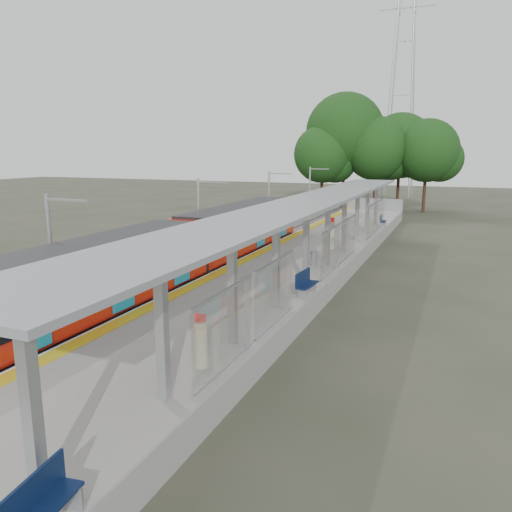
{
  "coord_description": "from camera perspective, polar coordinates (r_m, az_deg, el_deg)",
  "views": [
    {
      "loc": [
        8.42,
        -7.67,
        7.01
      ],
      "look_at": [
        -0.06,
        12.99,
        2.3
      ],
      "focal_mm": 35.0,
      "sensor_mm": 36.0,
      "label": 1
    }
  ],
  "objects": [
    {
      "name": "ground",
      "position": [
        13.37,
        -22.95,
        -20.75
      ],
      "size": [
        200.0,
        200.0,
        0.0
      ],
      "primitive_type": "plane",
      "color": "#474438",
      "rests_on": "ground"
    },
    {
      "name": "trackbed",
      "position": [
        31.3,
        -2.64,
        -0.82
      ],
      "size": [
        3.0,
        70.0,
        0.24
      ],
      "primitive_type": "cube",
      "color": "#59544C",
      "rests_on": "ground"
    },
    {
      "name": "platform",
      "position": [
        29.64,
        5.27,
        -0.82
      ],
      "size": [
        6.0,
        50.0,
        1.0
      ],
      "primitive_type": "cube",
      "color": "gray",
      "rests_on": "ground"
    },
    {
      "name": "tactile_strip",
      "position": [
        30.36,
        0.68,
        0.52
      ],
      "size": [
        0.6,
        50.0,
        0.02
      ],
      "primitive_type": "cube",
      "color": "gold",
      "rests_on": "platform"
    },
    {
      "name": "end_fence",
      "position": [
        53.56,
        13.23,
        5.8
      ],
      "size": [
        6.0,
        0.1,
        1.2
      ],
      "primitive_type": "cube",
      "color": "#9EA0A5",
      "rests_on": "platform"
    },
    {
      "name": "train",
      "position": [
        25.92,
        -8.03,
        0.77
      ],
      "size": [
        2.74,
        27.6,
        3.62
      ],
      "color": "black",
      "rests_on": "ground"
    },
    {
      "name": "canopy",
      "position": [
        24.96,
        6.37,
        5.38
      ],
      "size": [
        3.27,
        38.0,
        3.66
      ],
      "color": "#9EA0A5",
      "rests_on": "platform"
    },
    {
      "name": "pylon",
      "position": [
        82.09,
        16.49,
        19.85
      ],
      "size": [
        8.0,
        4.0,
        38.0
      ],
      "primitive_type": null,
      "color": "#9EA0A5",
      "rests_on": "ground"
    },
    {
      "name": "tree_cluster",
      "position": [
        61.45,
        13.0,
        12.43
      ],
      "size": [
        18.39,
        11.61,
        13.84
      ],
      "color": "#382316",
      "rests_on": "ground"
    },
    {
      "name": "catenary_masts",
      "position": [
        30.69,
        -6.4,
        4.17
      ],
      "size": [
        2.08,
        48.16,
        5.4
      ],
      "color": "#9EA0A5",
      "rests_on": "ground"
    },
    {
      "name": "bench_near",
      "position": [
        9.48,
        -23.41,
        -24.48
      ],
      "size": [
        0.64,
        1.53,
        1.01
      ],
      "rotation": [
        0.0,
        0.0,
        0.13
      ],
      "color": "#0E2049",
      "rests_on": "platform"
    },
    {
      "name": "bench_mid",
      "position": [
        21.2,
        5.65,
        -3.04
      ],
      "size": [
        0.6,
        1.59,
        1.07
      ],
      "rotation": [
        0.0,
        0.0,
        -0.08
      ],
      "color": "#0E2049",
      "rests_on": "platform"
    },
    {
      "name": "bench_far",
      "position": [
        41.93,
        14.21,
        3.97
      ],
      "size": [
        0.45,
        1.35,
        0.91
      ],
      "rotation": [
        0.0,
        0.0,
        0.04
      ],
      "color": "#0E2049",
      "rests_on": "platform"
    },
    {
      "name": "info_pillar_near",
      "position": [
        14.32,
        -6.29,
        -9.98
      ],
      "size": [
        0.36,
        0.36,
        1.58
      ],
      "rotation": [
        0.0,
        0.0,
        0.19
      ],
      "color": "beige",
      "rests_on": "platform"
    },
    {
      "name": "info_pillar_far",
      "position": [
        31.33,
        8.55,
        2.32
      ],
      "size": [
        0.45,
        0.45,
        1.99
      ],
      "rotation": [
        0.0,
        0.0,
        0.17
      ],
      "color": "beige",
      "rests_on": "platform"
    },
    {
      "name": "litter_bin",
      "position": [
        26.87,
        6.6,
        -0.21
      ],
      "size": [
        0.42,
        0.42,
        0.81
      ],
      "primitive_type": "cylinder",
      "rotation": [
        0.0,
        0.0,
        0.07
      ],
      "color": "#9EA0A5",
      "rests_on": "platform"
    }
  ]
}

